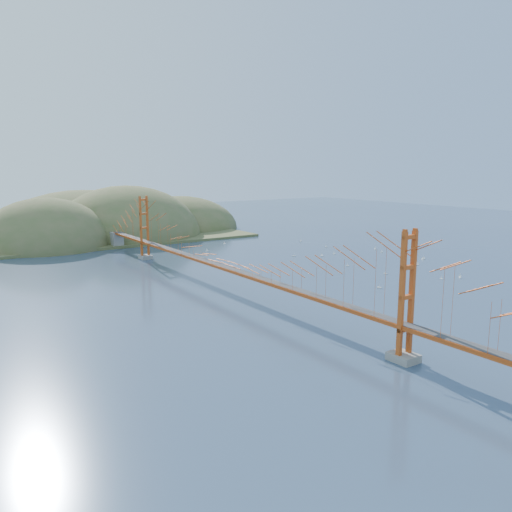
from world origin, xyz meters
TOP-DOWN VIEW (x-y plane):
  - ground at (0.00, 0.00)m, footprint 320.00×320.00m
  - bridge at (0.00, 0.18)m, footprint 2.20×94.40m
  - far_headlands at (2.21, 68.52)m, footprint 84.00×58.00m
  - sailboat_6 at (18.79, -10.09)m, footprint 0.63×0.63m
  - sailboat_0 at (26.84, -4.09)m, footprint 0.54×0.56m
  - sailboat_4 at (42.40, 0.87)m, footprint 0.50×0.50m
  - sailboat_9 at (43.96, 13.97)m, footprint 0.63×0.63m
  - sailboat_11 at (41.78, 10.19)m, footprint 0.51×0.51m
  - sailboat_2 at (37.14, -2.15)m, footprint 0.64×0.52m
  - sailboat_1 at (24.65, 16.77)m, footprint 0.71×0.71m
  - sailboat_5 at (31.00, -11.45)m, footprint 0.46×0.53m
  - sailboat_8 at (37.94, 31.16)m, footprint 0.61×0.57m
  - sailboat_7 at (29.02, 13.70)m, footprint 0.63×0.51m
  - sailboat_15 at (37.26, 21.71)m, footprint 0.50×0.57m
  - sailboat_10 at (6.00, -24.46)m, footprint 0.53×0.53m
  - sailboat_16 at (26.36, 4.03)m, footprint 0.61×0.61m
  - sailboat_14 at (34.24, -12.43)m, footprint 0.68×0.68m
  - sailboat_3 at (13.54, 31.04)m, footprint 0.64×0.57m
  - sailboat_12 at (21.53, 37.63)m, footprint 0.59×0.57m
  - sailboat_extra_0 at (42.60, 0.73)m, footprint 0.60×0.51m
  - sailboat_extra_1 at (32.61, 14.16)m, footprint 0.59×0.49m

SIDE VIEW (x-z plane):
  - ground at x=0.00m, z-range 0.00..0.00m
  - far_headlands at x=2.21m, z-range -12.50..12.50m
  - sailboat_4 at x=42.40m, z-range -0.15..0.42m
  - sailboat_11 at x=41.78m, z-range -0.15..0.42m
  - sailboat_10 at x=6.00m, z-range -0.16..0.43m
  - sailboat_5 at x=31.00m, z-range -0.16..0.45m
  - sailboat_0 at x=26.84m, z-range -0.17..0.46m
  - sailboat_16 at x=26.36m, z-range -0.18..0.47m
  - sailboat_15 at x=37.26m, z-range -0.18..0.48m
  - sailboat_12 at x=21.53m, z-range -0.18..0.48m
  - sailboat_extra_1 at x=32.61m, z-range -0.19..0.49m
  - sailboat_9 at x=43.96m, z-range -0.19..0.49m
  - sailboat_8 at x=37.94m, z-range -0.19..0.49m
  - sailboat_extra_0 at x=42.60m, z-range -0.19..0.50m
  - sailboat_6 at x=18.79m, z-range -0.20..0.51m
  - sailboat_14 at x=34.24m, z-range -0.20..0.51m
  - sailboat_3 at x=13.54m, z-range -0.21..0.52m
  - sailboat_7 at x=29.02m, z-range -0.21..0.53m
  - sailboat_1 at x=24.65m, z-range -0.21..0.53m
  - sailboat_2 at x=37.14m, z-range -0.21..0.53m
  - bridge at x=0.00m, z-range 1.01..13.01m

